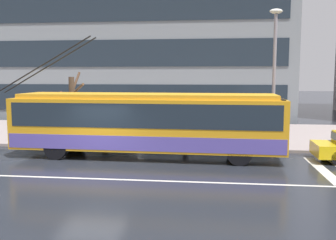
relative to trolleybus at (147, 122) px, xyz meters
name	(u,v)px	position (x,y,z in m)	size (l,w,h in m)	color
ground_plane	(90,170)	(-1.78, -2.66, -1.57)	(160.00, 160.00, 0.00)	#21242C
sidewalk_slab	(137,133)	(-1.78, 6.60, -1.50)	(80.00, 10.00, 0.14)	gray
crosswalk_stripe_edge_near	(322,170)	(7.18, -1.53, -1.57)	(0.44, 4.40, 0.01)	beige
lane_centre_line	(79,178)	(-1.78, -3.86, -1.57)	(72.00, 0.14, 0.01)	silver
trolleybus	(147,122)	(0.00, 0.00, 0.00)	(13.01, 2.80, 5.39)	orange
bus_shelter	(111,104)	(-2.70, 3.95, 0.48)	(3.66, 1.84, 2.51)	gray
pedestrian_at_shelter	(185,124)	(1.51, 2.81, -0.43)	(0.45, 0.45, 1.69)	black
pedestrian_approaching_curb	(103,109)	(-3.32, 4.35, 0.18)	(1.21, 1.21, 1.98)	black
street_lamp	(274,67)	(5.80, 2.18, 2.49)	(0.60, 0.32, 6.63)	gray
street_tree_bare	(73,104)	(-4.92, 3.90, 0.50)	(1.48, 2.29, 3.71)	brown
office_tower_corner_left	(138,2)	(-4.38, 20.14, 9.11)	(27.63, 14.86, 21.35)	gray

